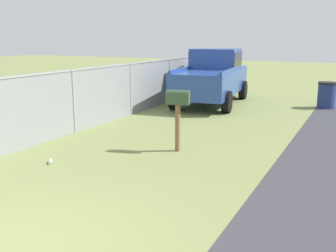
% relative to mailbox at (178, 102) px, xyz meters
% --- Properties ---
extents(mailbox, '(0.32, 0.55, 1.40)m').
position_rel_mailbox_xyz_m(mailbox, '(0.00, 0.00, 0.00)').
color(mailbox, brown).
rests_on(mailbox, ground).
extents(pickup_truck, '(5.21, 2.61, 2.09)m').
position_rel_mailbox_xyz_m(pickup_truck, '(6.62, 1.61, -0.02)').
color(pickup_truck, '#284793').
rests_on(pickup_truck, ground).
extents(trash_bin, '(0.65, 0.65, 0.95)m').
position_rel_mailbox_xyz_m(trash_bin, '(7.43, -2.48, -0.64)').
color(trash_bin, navy).
rests_on(trash_bin, ground).
extents(fence_section, '(20.16, 0.07, 1.71)m').
position_rel_mailbox_xyz_m(fence_section, '(4.65, 3.25, -0.20)').
color(fence_section, '#9EA3A8').
rests_on(fence_section, ground).
extents(litter_bottle_far_scatter, '(0.21, 0.20, 0.07)m').
position_rel_mailbox_xyz_m(litter_bottle_far_scatter, '(-1.99, 1.95, -1.09)').
color(litter_bottle_far_scatter, '#B2D8BF').
rests_on(litter_bottle_far_scatter, ground).
extents(litter_wrapper_midfield_a, '(0.13, 0.15, 0.01)m').
position_rel_mailbox_xyz_m(litter_wrapper_midfield_a, '(3.63, 2.17, -1.12)').
color(litter_wrapper_midfield_a, silver).
rests_on(litter_wrapper_midfield_a, ground).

